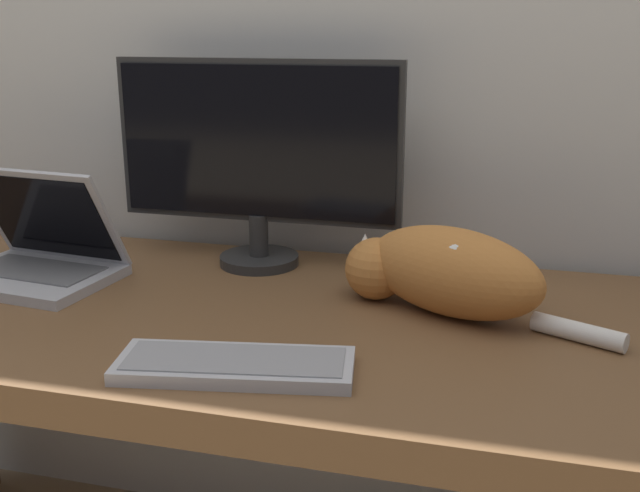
# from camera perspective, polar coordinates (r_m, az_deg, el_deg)

# --- Properties ---
(desk) EXTENTS (1.77, 0.74, 0.73)m
(desk) POSITION_cam_1_polar(r_m,az_deg,el_deg) (1.41, -6.92, -9.80)
(desk) COLOR brown
(desk) RESTS_ON ground_plane
(monitor) EXTENTS (0.60, 0.17, 0.42)m
(monitor) POSITION_cam_1_polar(r_m,az_deg,el_deg) (1.53, -4.81, 6.95)
(monitor) COLOR #282828
(monitor) RESTS_ON desk
(laptop) EXTENTS (0.33, 0.26, 0.22)m
(laptop) POSITION_cam_1_polar(r_m,az_deg,el_deg) (1.58, -20.77, -0.81)
(laptop) COLOR #B7B7BC
(laptop) RESTS_ON desk
(external_keyboard) EXTENTS (0.36, 0.18, 0.02)m
(external_keyboard) POSITION_cam_1_polar(r_m,az_deg,el_deg) (1.11, -6.49, -9.01)
(external_keyboard) COLOR #BCBCC1
(external_keyboard) RESTS_ON desk
(cat) EXTENTS (0.48, 0.27, 0.16)m
(cat) POSITION_cam_1_polar(r_m,az_deg,el_deg) (1.31, 9.33, -1.81)
(cat) COLOR #C67A38
(cat) RESTS_ON desk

